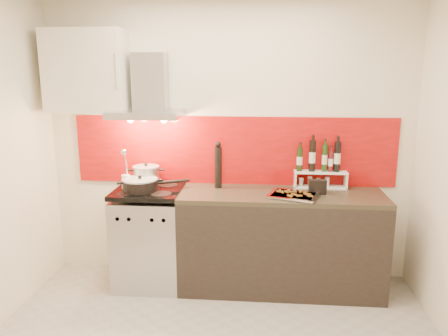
# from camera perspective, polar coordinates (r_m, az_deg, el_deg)

# --- Properties ---
(back_wall) EXTENTS (3.40, 0.02, 2.60)m
(back_wall) POSITION_cam_1_polar(r_m,az_deg,el_deg) (4.10, 0.55, 3.43)
(back_wall) COLOR silver
(back_wall) RESTS_ON ground
(backsplash) EXTENTS (3.00, 0.02, 0.64)m
(backsplash) POSITION_cam_1_polar(r_m,az_deg,el_deg) (4.09, 1.23, 2.29)
(backsplash) COLOR maroon
(backsplash) RESTS_ON back_wall
(range_stove) EXTENTS (0.60, 0.60, 0.91)m
(range_stove) POSITION_cam_1_polar(r_m,az_deg,el_deg) (4.15, -9.62, -8.96)
(range_stove) COLOR #B7B7BA
(range_stove) RESTS_ON ground
(counter) EXTENTS (1.80, 0.60, 0.90)m
(counter) POSITION_cam_1_polar(r_m,az_deg,el_deg) (4.03, 7.39, -9.42)
(counter) COLOR black
(counter) RESTS_ON ground
(range_hood) EXTENTS (0.62, 0.50, 0.61)m
(range_hood) POSITION_cam_1_polar(r_m,az_deg,el_deg) (4.00, -9.80, 9.41)
(range_hood) COLOR #B7B7BA
(range_hood) RESTS_ON back_wall
(upper_cabinet) EXTENTS (0.70, 0.35, 0.72)m
(upper_cabinet) POSITION_cam_1_polar(r_m,az_deg,el_deg) (4.16, -17.47, 12.00)
(upper_cabinet) COLOR silver
(upper_cabinet) RESTS_ON back_wall
(stock_pot) EXTENTS (0.25, 0.25, 0.21)m
(stock_pot) POSITION_cam_1_polar(r_m,az_deg,el_deg) (4.12, -10.12, -0.96)
(stock_pot) COLOR #B7B7BA
(stock_pot) RESTS_ON range_stove
(saute_pan) EXTENTS (0.57, 0.35, 0.14)m
(saute_pan) POSITION_cam_1_polar(r_m,az_deg,el_deg) (3.94, -10.80, -2.14)
(saute_pan) COLOR black
(saute_pan) RESTS_ON range_stove
(utensil_jar) EXTENTS (0.08, 0.12, 0.38)m
(utensil_jar) POSITION_cam_1_polar(r_m,az_deg,el_deg) (4.02, -12.72, -1.20)
(utensil_jar) COLOR silver
(utensil_jar) RESTS_ON range_stove
(pepper_mill) EXTENTS (0.07, 0.07, 0.43)m
(pepper_mill) POSITION_cam_1_polar(r_m,az_deg,el_deg) (3.97, -0.77, 0.30)
(pepper_mill) COLOR black
(pepper_mill) RESTS_ON counter
(step_shelf) EXTENTS (0.48, 0.13, 0.44)m
(step_shelf) POSITION_cam_1_polar(r_m,az_deg,el_deg) (4.07, 12.46, -0.01)
(step_shelf) COLOR white
(step_shelf) RESTS_ON counter
(caddy_box) EXTENTS (0.15, 0.07, 0.13)m
(caddy_box) POSITION_cam_1_polar(r_m,az_deg,el_deg) (3.90, 12.10, -2.45)
(caddy_box) COLOR black
(caddy_box) RESTS_ON counter
(baking_tray) EXTENTS (0.48, 0.42, 0.03)m
(baking_tray) POSITION_cam_1_polar(r_m,az_deg,el_deg) (3.78, 9.07, -3.50)
(baking_tray) COLOR silver
(baking_tray) RESTS_ON counter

